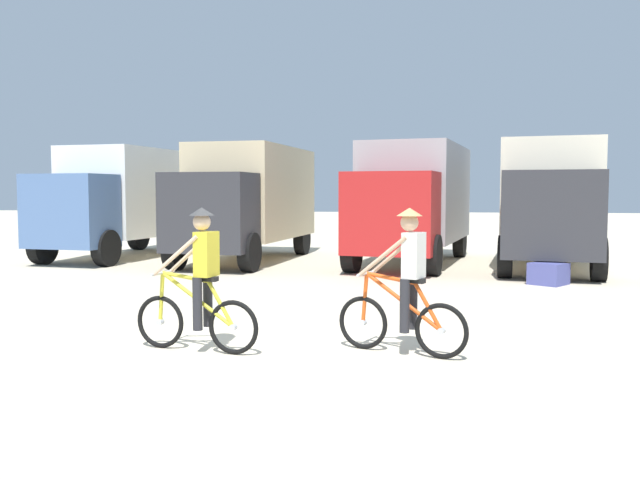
{
  "coord_description": "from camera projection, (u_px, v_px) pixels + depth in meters",
  "views": [
    {
      "loc": [
        2.03,
        -8.6,
        2.01
      ],
      "look_at": [
        0.06,
        4.01,
        1.1
      ],
      "focal_mm": 37.69,
      "sensor_mm": 36.0,
      "label": 1
    }
  ],
  "objects": [
    {
      "name": "ground_plane",
      "position": [
        269.0,
        343.0,
        8.93
      ],
      "size": [
        120.0,
        120.0,
        0.0
      ],
      "primitive_type": "plane",
      "color": "beige"
    },
    {
      "name": "box_truck_white_box",
      "position": [
        128.0,
        197.0,
        20.96
      ],
      "size": [
        3.16,
        6.99,
        3.35
      ],
      "color": "white",
      "rests_on": "ground"
    },
    {
      "name": "box_truck_tan_camper",
      "position": [
        248.0,
        197.0,
        19.66
      ],
      "size": [
        2.92,
        6.92,
        3.35
      ],
      "color": "#CCB78E",
      "rests_on": "ground"
    },
    {
      "name": "box_truck_grey_hauler",
      "position": [
        414.0,
        197.0,
        18.91
      ],
      "size": [
        3.47,
        7.05,
        3.35
      ],
      "color": "#9E9EA3",
      "rests_on": "ground"
    },
    {
      "name": "box_truck_cream_rv",
      "position": [
        550.0,
        197.0,
        17.93
      ],
      "size": [
        3.34,
        7.02,
        3.35
      ],
      "color": "beige",
      "rests_on": "ground"
    },
    {
      "name": "cyclist_orange_shirt",
      "position": [
        200.0,
        285.0,
        8.42
      ],
      "size": [
        1.71,
        0.55,
        1.82
      ],
      "color": "black",
      "rests_on": "ground"
    },
    {
      "name": "cyclist_cowboy_hat",
      "position": [
        406.0,
        287.0,
        8.27
      ],
      "size": [
        1.64,
        0.75,
        1.82
      ],
      "color": "black",
      "rests_on": "ground"
    },
    {
      "name": "supply_crate",
      "position": [
        548.0,
        274.0,
        14.62
      ],
      "size": [
        0.95,
        0.96,
        0.48
      ],
      "primitive_type": "cube",
      "rotation": [
        0.0,
        0.0,
        0.96
      ],
      "color": "#4C5199",
      "rests_on": "ground"
    }
  ]
}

